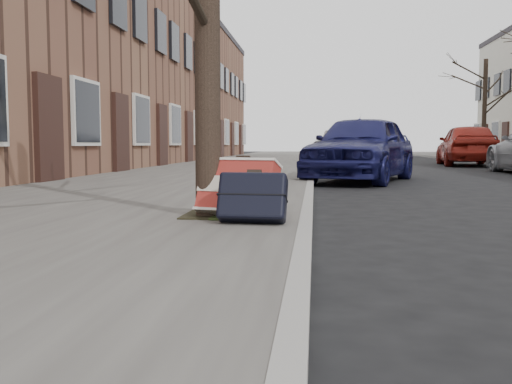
# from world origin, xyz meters

# --- Properties ---
(ground) EXTENTS (120.00, 120.00, 0.00)m
(ground) POSITION_xyz_m (0.00, 0.00, 0.00)
(ground) COLOR black
(ground) RESTS_ON ground
(near_sidewalk) EXTENTS (5.00, 70.00, 0.12)m
(near_sidewalk) POSITION_xyz_m (-3.70, 15.00, 0.06)
(near_sidewalk) COLOR #66635D
(near_sidewalk) RESTS_ON ground
(house_near) EXTENTS (6.80, 40.00, 7.00)m
(house_near) POSITION_xyz_m (-9.60, 16.00, 3.50)
(house_near) COLOR brown
(house_near) RESTS_ON ground
(dirt_patch) EXTENTS (0.85, 0.85, 0.02)m
(dirt_patch) POSITION_xyz_m (-2.00, 1.20, 0.13)
(dirt_patch) COLOR black
(dirt_patch) RESTS_ON near_sidewalk
(suitcase_red) EXTENTS (0.81, 0.60, 0.56)m
(suitcase_red) POSITION_xyz_m (-1.88, 0.95, 0.40)
(suitcase_red) COLOR maroon
(suitcase_red) RESTS_ON near_sidewalk
(suitcase_navy) EXTENTS (0.62, 0.39, 0.47)m
(suitcase_navy) POSITION_xyz_m (-1.71, 0.62, 0.35)
(suitcase_navy) COLOR black
(suitcase_navy) RESTS_ON near_sidewalk
(car_near_front) EXTENTS (3.03, 4.65, 1.47)m
(car_near_front) POSITION_xyz_m (-0.16, 8.29, 0.74)
(car_near_front) COLOR #17184E
(car_near_front) RESTS_ON ground
(car_near_mid) EXTENTS (1.70, 4.06, 1.30)m
(car_near_mid) POSITION_xyz_m (-0.08, 15.99, 0.65)
(car_near_mid) COLOR #AFB3B7
(car_near_mid) RESTS_ON ground
(car_near_back) EXTENTS (2.93, 4.91, 1.28)m
(car_near_back) POSITION_xyz_m (0.07, 20.41, 0.64)
(car_near_back) COLOR #39383E
(car_near_back) RESTS_ON ground
(car_far_back) EXTENTS (2.34, 4.80, 1.58)m
(car_far_back) POSITION_xyz_m (4.55, 18.07, 0.79)
(car_far_back) COLOR maroon
(car_far_back) RESTS_ON ground
(tree_far_c) EXTENTS (0.22, 0.22, 4.89)m
(tree_far_c) POSITION_xyz_m (7.20, 25.26, 2.57)
(tree_far_c) COLOR black
(tree_far_c) RESTS_ON far_sidewalk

